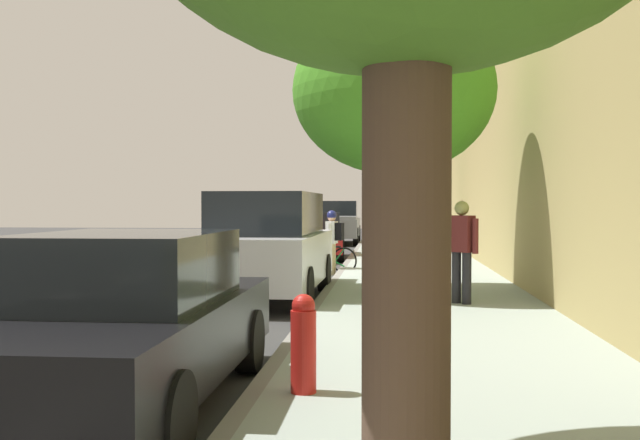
{
  "coord_description": "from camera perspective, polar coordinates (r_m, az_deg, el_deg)",
  "views": [
    {
      "loc": [
        2.82,
        -15.69,
        1.76
      ],
      "look_at": [
        0.93,
        3.95,
        1.34
      ],
      "focal_mm": 39.89,
      "sensor_mm": 36.0,
      "label": 1
    }
  ],
  "objects": [
    {
      "name": "ground",
      "position": [
        16.04,
        -4.68,
        -5.1
      ],
      "size": [
        75.11,
        75.11,
        0.0
      ],
      "primitive_type": "plane",
      "color": "#363636"
    },
    {
      "name": "sidewalk",
      "position": [
        15.8,
        8.16,
        -4.9
      ],
      "size": [
        3.6,
        46.95,
        0.17
      ],
      "primitive_type": "cube",
      "color": "#96A39B",
      "rests_on": "ground"
    },
    {
      "name": "curb_edge",
      "position": [
        15.82,
        1.31,
        -4.88
      ],
      "size": [
        0.16,
        46.95,
        0.17
      ],
      "primitive_type": "cube",
      "color": "gray",
      "rests_on": "ground"
    },
    {
      "name": "lane_stripe_centre",
      "position": [
        15.66,
        -17.55,
        -5.29
      ],
      "size": [
        0.14,
        44.2,
        0.01
      ],
      "color": "white",
      "rests_on": "ground"
    },
    {
      "name": "lane_stripe_bike_edge",
      "position": [
        16.0,
        -3.96,
        -5.1
      ],
      "size": [
        0.12,
        46.95,
        0.01
      ],
      "primitive_type": "cube",
      "color": "white",
      "rests_on": "ground"
    },
    {
      "name": "building_facade",
      "position": [
        15.98,
        15.6,
        5.27
      ],
      "size": [
        0.5,
        46.95,
        5.81
      ],
      "primitive_type": "cube",
      "color": "tan",
      "rests_on": "ground"
    },
    {
      "name": "parked_sedan_black_second",
      "position": [
        6.45,
        -15.26,
        -7.83
      ],
      "size": [
        1.84,
        4.4,
        1.52
      ],
      "color": "black",
      "rests_on": "ground"
    },
    {
      "name": "parked_suv_silver_mid",
      "position": [
        13.17,
        -4.13,
        -1.99
      ],
      "size": [
        2.03,
        4.73,
        1.99
      ],
      "color": "#B7BABF",
      "rests_on": "ground"
    },
    {
      "name": "parked_sedan_red_far",
      "position": [
        23.2,
        -0.32,
        -1.28
      ],
      "size": [
        2.04,
        4.5,
        1.52
      ],
      "color": "maroon",
      "rests_on": "ground"
    },
    {
      "name": "parked_pickup_grey_farthest",
      "position": [
        32.36,
        1.39,
        -0.32
      ],
      "size": [
        2.08,
        5.33,
        1.95
      ],
      "color": "slate",
      "rests_on": "ground"
    },
    {
      "name": "bicycle_at_curb",
      "position": [
        18.38,
        0.45,
        -3.15
      ],
      "size": [
        1.67,
        0.61,
        0.74
      ],
      "color": "black",
      "rests_on": "ground"
    },
    {
      "name": "cyclist_with_backpack",
      "position": [
        17.87,
        1.05,
        -1.28
      ],
      "size": [
        0.46,
        0.61,
        1.63
      ],
      "color": "#C6B284",
      "rests_on": "ground"
    },
    {
      "name": "street_tree_mid_block",
      "position": [
        13.27,
        5.92,
        10.19
      ],
      "size": [
        3.71,
        3.71,
        5.22
      ],
      "color": "#4D3924",
      "rests_on": "sidewalk"
    },
    {
      "name": "street_tree_far_end",
      "position": [
        25.05,
        5.72,
        6.27
      ],
      "size": [
        2.41,
        2.41,
        4.97
      ],
      "color": "#4C411F",
      "rests_on": "sidewalk"
    },
    {
      "name": "pedestrian_on_phone",
      "position": [
        11.71,
        11.3,
        -2.03
      ],
      "size": [
        0.49,
        0.44,
        1.66
      ],
      "color": "black",
      "rests_on": "sidewalk"
    },
    {
      "name": "fire_hydrant",
      "position": [
        6.12,
        -1.34,
        -9.81
      ],
      "size": [
        0.22,
        0.22,
        0.84
      ],
      "color": "red",
      "rests_on": "sidewalk"
    }
  ]
}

